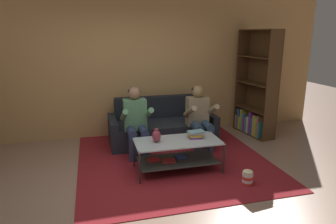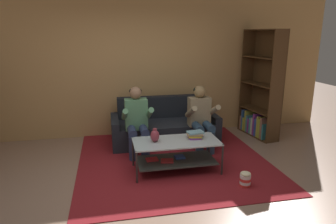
{
  "view_description": "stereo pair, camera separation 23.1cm",
  "coord_description": "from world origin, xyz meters",
  "px_view_note": "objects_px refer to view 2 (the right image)",
  "views": [
    {
      "loc": [
        -0.67,
        -3.47,
        2.02
      ],
      "look_at": [
        0.48,
        0.96,
        0.81
      ],
      "focal_mm": 32.0,
      "sensor_mm": 36.0,
      "label": 1
    },
    {
      "loc": [
        -0.45,
        -3.53,
        2.02
      ],
      "look_at": [
        0.48,
        0.96,
        0.81
      ],
      "focal_mm": 32.0,
      "sensor_mm": 36.0,
      "label": 2
    }
  ],
  "objects_px": {
    "book_stack": "(195,135)",
    "popcorn_tub": "(245,179)",
    "vase": "(155,136)",
    "bookshelf": "(260,100)",
    "coffee_table": "(176,151)",
    "couch": "(164,127)",
    "person_seated_right": "(201,116)",
    "person_seated_left": "(137,119)"
  },
  "relations": [
    {
      "from": "person_seated_left",
      "to": "popcorn_tub",
      "type": "xyz_separation_m",
      "value": [
        1.3,
        -1.45,
        -0.52
      ]
    },
    {
      "from": "person_seated_right",
      "to": "vase",
      "type": "distance_m",
      "value": 1.21
    },
    {
      "from": "person_seated_left",
      "to": "person_seated_right",
      "type": "height_order",
      "value": "person_seated_left"
    },
    {
      "from": "coffee_table",
      "to": "bookshelf",
      "type": "height_order",
      "value": "bookshelf"
    },
    {
      "from": "person_seated_right",
      "to": "book_stack",
      "type": "distance_m",
      "value": 0.8
    },
    {
      "from": "couch",
      "to": "popcorn_tub",
      "type": "xyz_separation_m",
      "value": [
        0.74,
        -1.96,
        -0.17
      ]
    },
    {
      "from": "bookshelf",
      "to": "person_seated_left",
      "type": "bearing_deg",
      "value": -168.78
    },
    {
      "from": "person_seated_right",
      "to": "coffee_table",
      "type": "bearing_deg",
      "value": -129.14
    },
    {
      "from": "popcorn_tub",
      "to": "person_seated_right",
      "type": "bearing_deg",
      "value": 96.9
    },
    {
      "from": "vase",
      "to": "couch",
      "type": "bearing_deg",
      "value": 73.27
    },
    {
      "from": "person_seated_left",
      "to": "book_stack",
      "type": "bearing_deg",
      "value": -42.41
    },
    {
      "from": "vase",
      "to": "bookshelf",
      "type": "relative_size",
      "value": 0.1
    },
    {
      "from": "person_seated_left",
      "to": "bookshelf",
      "type": "bearing_deg",
      "value": 11.22
    },
    {
      "from": "vase",
      "to": "popcorn_tub",
      "type": "distance_m",
      "value": 1.4
    },
    {
      "from": "vase",
      "to": "popcorn_tub",
      "type": "height_order",
      "value": "vase"
    },
    {
      "from": "coffee_table",
      "to": "vase",
      "type": "xyz_separation_m",
      "value": [
        -0.31,
        0.03,
        0.26
      ]
    },
    {
      "from": "coffee_table",
      "to": "vase",
      "type": "relative_size",
      "value": 6.33
    },
    {
      "from": "coffee_table",
      "to": "person_seated_left",
      "type": "bearing_deg",
      "value": 121.79
    },
    {
      "from": "person_seated_left",
      "to": "coffee_table",
      "type": "relative_size",
      "value": 0.91
    },
    {
      "from": "bookshelf",
      "to": "vase",
      "type": "bearing_deg",
      "value": -151.79
    },
    {
      "from": "bookshelf",
      "to": "popcorn_tub",
      "type": "relative_size",
      "value": 9.72
    },
    {
      "from": "couch",
      "to": "person_seated_right",
      "type": "xyz_separation_m",
      "value": [
        0.56,
        -0.51,
        0.34
      ]
    },
    {
      "from": "person_seated_left",
      "to": "bookshelf",
      "type": "distance_m",
      "value": 2.58
    },
    {
      "from": "person_seated_right",
      "to": "vase",
      "type": "height_order",
      "value": "person_seated_right"
    },
    {
      "from": "coffee_table",
      "to": "book_stack",
      "type": "bearing_deg",
      "value": 10.6
    },
    {
      "from": "person_seated_left",
      "to": "couch",
      "type": "bearing_deg",
      "value": 42.16
    },
    {
      "from": "bookshelf",
      "to": "person_seated_right",
      "type": "bearing_deg",
      "value": -160.23
    },
    {
      "from": "person_seated_left",
      "to": "book_stack",
      "type": "height_order",
      "value": "person_seated_left"
    },
    {
      "from": "book_stack",
      "to": "bookshelf",
      "type": "distance_m",
      "value": 2.13
    },
    {
      "from": "book_stack",
      "to": "popcorn_tub",
      "type": "bearing_deg",
      "value": -55.14
    },
    {
      "from": "couch",
      "to": "popcorn_tub",
      "type": "height_order",
      "value": "couch"
    },
    {
      "from": "couch",
      "to": "bookshelf",
      "type": "xyz_separation_m",
      "value": [
        1.96,
        -0.01,
        0.46
      ]
    },
    {
      "from": "person_seated_left",
      "to": "popcorn_tub",
      "type": "height_order",
      "value": "person_seated_left"
    },
    {
      "from": "person_seated_right",
      "to": "book_stack",
      "type": "xyz_separation_m",
      "value": [
        -0.33,
        -0.73,
        -0.08
      ]
    },
    {
      "from": "person_seated_right",
      "to": "popcorn_tub",
      "type": "relative_size",
      "value": 5.24
    },
    {
      "from": "popcorn_tub",
      "to": "bookshelf",
      "type": "bearing_deg",
      "value": 57.94
    },
    {
      "from": "person_seated_right",
      "to": "vase",
      "type": "bearing_deg",
      "value": -141.38
    },
    {
      "from": "couch",
      "to": "book_stack",
      "type": "relative_size",
      "value": 7.14
    },
    {
      "from": "book_stack",
      "to": "popcorn_tub",
      "type": "height_order",
      "value": "book_stack"
    },
    {
      "from": "person_seated_left",
      "to": "coffee_table",
      "type": "distance_m",
      "value": 0.98
    },
    {
      "from": "bookshelf",
      "to": "popcorn_tub",
      "type": "bearing_deg",
      "value": -122.06
    },
    {
      "from": "person_seated_left",
      "to": "coffee_table",
      "type": "bearing_deg",
      "value": -58.21
    }
  ]
}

